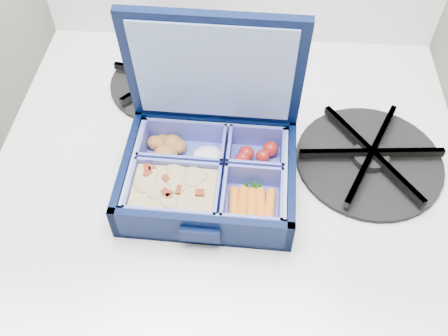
# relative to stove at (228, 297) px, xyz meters

# --- Properties ---
(stove) EXTENTS (0.60, 0.60, 0.90)m
(stove) POSITION_rel_stove_xyz_m (0.00, 0.00, 0.00)
(stove) COLOR white
(stove) RESTS_ON floor
(bento_box) EXTENTS (0.21, 0.16, 0.05)m
(bento_box) POSITION_rel_stove_xyz_m (-0.02, -0.06, 0.48)
(bento_box) COLOR black
(bento_box) RESTS_ON stove
(burner_grate) EXTENTS (0.20, 0.20, 0.03)m
(burner_grate) POSITION_rel_stove_xyz_m (0.18, -0.01, 0.47)
(burner_grate) COLOR black
(burner_grate) RESTS_ON stove
(burner_grate_rear) EXTENTS (0.20, 0.20, 0.02)m
(burner_grate_rear) POSITION_rel_stove_xyz_m (-0.10, 0.12, 0.46)
(burner_grate_rear) COLOR black
(burner_grate_rear) RESTS_ON stove
(fork) EXTENTS (0.07, 0.16, 0.01)m
(fork) POSITION_rel_stove_xyz_m (-0.01, 0.05, 0.45)
(fork) COLOR #A9A9B8
(fork) RESTS_ON stove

